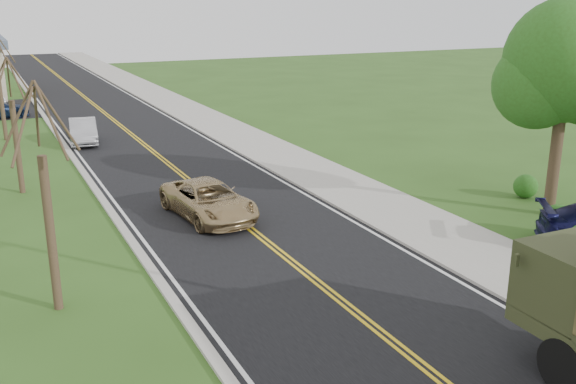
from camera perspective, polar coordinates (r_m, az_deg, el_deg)
road at (r=48.05m, az=-15.78°, el=6.59°), size 8.00×120.00×0.01m
curb_right at (r=48.93m, az=-10.98°, el=7.15°), size 0.30×120.00×0.12m
sidewalk_right at (r=49.40m, az=-9.01°, el=7.32°), size 3.20×120.00×0.10m
curb_left at (r=47.50m, az=-20.72°, el=6.08°), size 0.30×120.00×0.10m
leafy_tree at (r=25.61m, az=23.47°, el=9.92°), size 4.83×4.50×8.10m
bare_tree_a at (r=17.53m, az=-20.53°, el=-1.96°), size 1.93×2.26×6.08m
bare_tree_b at (r=29.21m, az=-23.05°, el=4.62°), size 1.83×2.14×5.73m
bare_tree_c at (r=41.01m, az=-24.20°, el=8.04°), size 2.04×2.39×6.42m
suv_champagne at (r=24.34m, az=-7.07°, el=-0.72°), size 2.81×5.15×1.37m
sedan_silver at (r=38.82m, az=-17.75°, el=5.17°), size 1.96×4.36×1.39m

